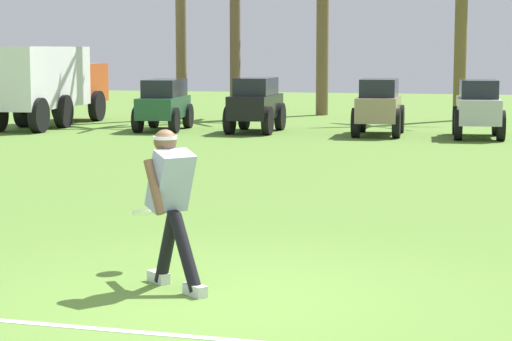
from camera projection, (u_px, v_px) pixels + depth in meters
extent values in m
plane|color=#587F31|center=(218.00, 301.00, 8.55)|extent=(80.00, 80.00, 0.00)
cube|color=white|center=(177.00, 335.00, 7.51)|extent=(23.67, 0.83, 0.01)
cylinder|color=black|center=(167.00, 247.00, 9.05)|extent=(0.35, 0.31, 0.72)
cube|color=silver|center=(158.00, 277.00, 9.22)|extent=(0.26, 0.24, 0.10)
cylinder|color=black|center=(185.00, 253.00, 8.80)|extent=(0.41, 0.37, 0.69)
cube|color=silver|center=(195.00, 290.00, 8.72)|extent=(0.26, 0.24, 0.10)
cube|color=#9EA3D1|center=(171.00, 181.00, 8.92)|extent=(0.50, 0.49, 0.58)
sphere|color=brown|center=(165.00, 141.00, 8.95)|extent=(0.30, 0.30, 0.21)
cylinder|color=white|center=(165.00, 138.00, 8.94)|extent=(0.30, 0.30, 0.03)
cylinder|color=brown|center=(172.00, 193.00, 9.27)|extent=(0.49, 0.42, 0.27)
cylinder|color=brown|center=(154.00, 187.00, 8.77)|extent=(0.27, 0.24, 0.49)
cylinder|color=white|center=(144.00, 213.00, 9.75)|extent=(0.33, 0.32, 0.10)
cube|color=#235133|center=(164.00, 107.00, 26.27)|extent=(1.21, 2.49, 0.55)
cube|color=#1E232B|center=(165.00, 88.00, 26.36)|extent=(1.03, 1.88, 0.46)
cylinder|color=black|center=(154.00, 116.00, 27.20)|extent=(0.25, 0.68, 0.66)
cylinder|color=black|center=(188.00, 116.00, 27.06)|extent=(0.25, 0.68, 0.66)
cylinder|color=black|center=(138.00, 120.00, 25.55)|extent=(0.25, 0.68, 0.66)
cylinder|color=black|center=(174.00, 120.00, 25.42)|extent=(0.25, 0.68, 0.66)
cube|color=black|center=(256.00, 107.00, 25.68)|extent=(1.03, 2.37, 0.60)
cube|color=#1E232B|center=(256.00, 86.00, 25.66)|extent=(0.90, 1.57, 0.44)
cylinder|color=black|center=(244.00, 116.00, 26.58)|extent=(0.20, 0.72, 0.72)
cylinder|color=black|center=(280.00, 117.00, 26.36)|extent=(0.20, 0.72, 0.72)
cylinder|color=black|center=(230.00, 120.00, 25.07)|extent=(0.20, 0.72, 0.72)
cylinder|color=black|center=(268.00, 121.00, 24.85)|extent=(0.20, 0.72, 0.72)
cube|color=#998466|center=(379.00, 109.00, 24.80)|extent=(1.10, 2.40, 0.60)
cube|color=#1E232B|center=(379.00, 88.00, 24.79)|extent=(0.94, 1.59, 0.44)
cylinder|color=black|center=(362.00, 118.00, 25.70)|extent=(0.22, 0.73, 0.72)
cylinder|color=black|center=(400.00, 119.00, 25.50)|extent=(0.22, 0.73, 0.72)
cylinder|color=black|center=(356.00, 123.00, 24.18)|extent=(0.22, 0.73, 0.72)
cylinder|color=black|center=(396.00, 123.00, 23.99)|extent=(0.22, 0.73, 0.72)
cube|color=#B7BABF|center=(478.00, 110.00, 24.09)|extent=(1.17, 2.42, 0.60)
cube|color=#1E232B|center=(479.00, 89.00, 24.08)|extent=(0.99, 1.62, 0.44)
cylinder|color=black|center=(456.00, 120.00, 24.97)|extent=(0.24, 0.73, 0.72)
cylinder|color=black|center=(496.00, 121.00, 24.81)|extent=(0.24, 0.73, 0.72)
cylinder|color=black|center=(458.00, 125.00, 23.45)|extent=(0.24, 0.73, 0.72)
cylinder|color=black|center=(501.00, 126.00, 23.29)|extent=(0.24, 0.73, 0.72)
cube|color=#CC4C19|center=(82.00, 83.00, 30.00)|extent=(1.14, 1.76, 1.15)
cube|color=white|center=(43.00, 77.00, 27.10)|extent=(1.38, 4.26, 1.65)
cylinder|color=black|center=(61.00, 105.00, 29.86)|extent=(0.29, 0.91, 0.90)
cylinder|color=black|center=(97.00, 106.00, 29.64)|extent=(0.29, 0.91, 0.90)
cylinder|color=black|center=(24.00, 111.00, 27.32)|extent=(0.29, 0.91, 0.90)
cylinder|color=black|center=(63.00, 111.00, 27.10)|extent=(0.29, 0.91, 0.90)
cylinder|color=black|center=(39.00, 115.00, 25.49)|extent=(0.29, 0.91, 0.90)
cylinder|color=brown|center=(235.00, 3.00, 29.40)|extent=(0.32, 0.32, 6.98)
cylinder|color=brown|center=(461.00, 27.00, 29.61)|extent=(0.37, 0.37, 5.58)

